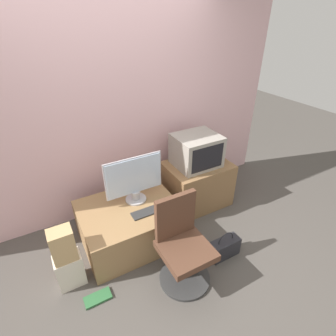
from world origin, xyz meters
name	(u,v)px	position (x,y,z in m)	size (l,w,h in m)	color
ground_plane	(168,278)	(0.00, 0.00, 0.00)	(12.00, 12.00, 0.00)	#4C4742
wall_back	(109,109)	(0.00, 1.32, 1.30)	(4.40, 0.05, 2.60)	beige
desk	(130,223)	(-0.11, 0.66, 0.22)	(1.02, 0.82, 0.44)	#937047
side_stand	(197,184)	(0.90, 0.86, 0.29)	(0.79, 0.59, 0.58)	olive
main_monitor	(134,179)	(0.01, 0.75, 0.71)	(0.63, 0.22, 0.52)	#B2B2B7
keyboard	(146,212)	(0.02, 0.49, 0.45)	(0.31, 0.12, 0.01)	#2D2D2D
mouse	(164,204)	(0.24, 0.52, 0.46)	(0.06, 0.04, 0.03)	black
crt_tv	(197,151)	(0.88, 0.87, 0.77)	(0.52, 0.46, 0.38)	gray
office_chair	(183,248)	(0.14, -0.03, 0.37)	(0.48, 0.48, 0.87)	#333333
cardboard_box_lower	(70,270)	(-0.81, 0.41, 0.17)	(0.24, 0.18, 0.34)	beige
cardboard_box_upper	(63,245)	(-0.81, 0.41, 0.50)	(0.20, 0.16, 0.32)	tan
handbag	(225,248)	(0.65, -0.04, 0.11)	(0.32, 0.13, 0.32)	#232328
book	(98,298)	(-0.65, 0.12, 0.01)	(0.24, 0.12, 0.02)	#2D6638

